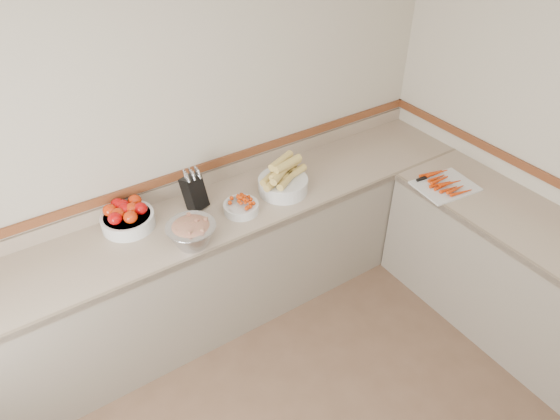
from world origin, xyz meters
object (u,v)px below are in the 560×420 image
tomato_bowl (127,217)px  cutting_board (444,184)px  dishwasher (540,294)px  cherry_tomato_bowl (241,206)px  rhubarb_bowl (192,232)px  knife_block (194,192)px  corn_bowl (283,180)px

tomato_bowl → cutting_board: 2.15m
dishwasher → cherry_tomato_bowl: size_ratio=3.62×
tomato_bowl → rhubarb_bowl: size_ratio=1.10×
knife_block → cutting_board: size_ratio=0.68×
rhubarb_bowl → cutting_board: 1.78m
cherry_tomato_bowl → tomato_bowl: bearing=158.7°
corn_bowl → rhubarb_bowl: (-0.76, -0.16, -0.00)m
tomato_bowl → corn_bowl: 1.04m
knife_block → rhubarb_bowl: 0.38m
knife_block → cutting_board: (1.55, -0.74, -0.10)m
knife_block → rhubarb_bowl: size_ratio=0.99×
knife_block → cherry_tomato_bowl: bearing=-43.3°
cherry_tomato_bowl → corn_bowl: (0.35, 0.04, 0.05)m
cutting_board → knife_block: bearing=154.4°
rhubarb_bowl → dishwasher: bearing=-32.8°
cutting_board → corn_bowl: bearing=149.5°
dishwasher → knife_block: 2.38m
tomato_bowl → cherry_tomato_bowl: size_ratio=1.43×
rhubarb_bowl → cutting_board: size_ratio=0.69×
tomato_bowl → cherry_tomato_bowl: (0.67, -0.26, -0.03)m
corn_bowl → rhubarb_bowl: bearing=-168.2°
tomato_bowl → cherry_tomato_bowl: 0.72m
corn_bowl → cutting_board: (0.97, -0.57, -0.07)m
rhubarb_bowl → cutting_board: rhubarb_bowl is taller
cutting_board → cherry_tomato_bowl: bearing=158.2°
corn_bowl → knife_block: bearing=163.5°
cutting_board → rhubarb_bowl: bearing=166.5°
dishwasher → rhubarb_bowl: rhubarb_bowl is taller
dishwasher → cherry_tomato_bowl: bearing=138.1°
knife_block → corn_bowl: 0.60m
cherry_tomato_bowl → corn_bowl: 0.36m
tomato_bowl → rhubarb_bowl: (0.26, -0.38, 0.01)m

